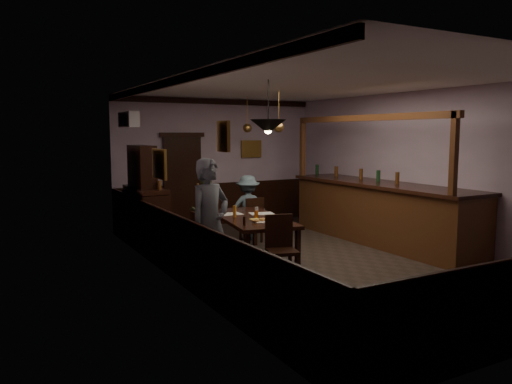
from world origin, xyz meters
TOP-DOWN VIEW (x-y plane):
  - room at (0.00, 0.00)m, footprint 5.01×8.01m
  - dining_table at (-0.90, 0.61)m, footprint 1.35×2.33m
  - chair_far_left at (-1.13, 1.95)m, footprint 0.44×0.44m
  - chair_far_right at (-0.24, 1.80)m, footprint 0.41×0.41m
  - chair_near at (-1.11, -0.69)m, footprint 0.53×0.53m
  - chair_side at (-1.85, 0.55)m, footprint 0.41×0.41m
  - person_standing at (-2.14, -0.45)m, footprint 0.78×0.63m
  - person_seated_left at (-1.09, 2.22)m, footprint 0.64×0.51m
  - person_seated_right at (-0.20, 2.07)m, footprint 0.97×0.73m
  - newspaper_left at (-1.11, 1.04)m, footprint 0.43×0.31m
  - newspaper_right at (-0.59, 0.81)m, footprint 0.48×0.40m
  - napkin at (-0.97, 0.37)m, footprint 0.17×0.17m
  - saucer at (-0.68, 0.03)m, footprint 0.15×0.15m
  - coffee_cup at (-0.69, 0.06)m, footprint 0.09×0.09m
  - pastry_plate at (-1.03, 0.07)m, footprint 0.22×0.22m
  - pastry_ring_a at (-1.11, 0.08)m, footprint 0.13×0.13m
  - pastry_ring_b at (-0.95, 0.12)m, footprint 0.13×0.13m
  - soda_can at (-0.88, 0.49)m, footprint 0.07×0.07m
  - beer_glass at (-1.16, 0.73)m, footprint 0.06×0.06m
  - water_glass at (-0.77, 0.68)m, footprint 0.06×0.06m
  - pepper_mill at (-1.38, -0.05)m, footprint 0.04×0.04m
  - sideboard at (-2.21, 2.53)m, footprint 0.53×1.48m
  - bar_counter at (1.99, 0.54)m, footprint 1.05×4.53m
  - door_back at (-0.90, 3.95)m, footprint 0.90×0.06m
  - ac_unit at (-2.38, 2.90)m, footprint 0.20×0.85m
  - picture_left_small at (-2.46, -1.60)m, footprint 0.04×0.28m
  - picture_left_large at (-2.46, 0.80)m, footprint 0.04×0.62m
  - picture_back at (0.90, 3.96)m, footprint 0.55×0.04m
  - pendant_iron at (-1.03, -0.18)m, footprint 0.56×0.56m
  - pendant_brass_mid at (0.10, 1.36)m, footprint 0.20×0.20m
  - pendant_brass_far at (0.30, 3.03)m, footprint 0.20×0.20m

SIDE VIEW (x-z plane):
  - chair_far_left at x=-1.13m, z-range 0.04..0.93m
  - chair_far_right at x=-0.24m, z-range 0.04..0.96m
  - chair_side at x=-1.85m, z-range 0.04..0.96m
  - chair_near at x=-1.11m, z-range 0.05..1.03m
  - bar_counter at x=1.99m, z-range -0.63..1.91m
  - person_seated_left at x=-1.09m, z-range 0.00..1.28m
  - person_seated_right at x=-0.20m, z-range 0.00..1.33m
  - dining_table at x=-0.90m, z-range 0.31..1.06m
  - napkin at x=-0.97m, z-range 0.75..0.75m
  - newspaper_left at x=-1.11m, z-range 0.75..0.76m
  - newspaper_right at x=-0.59m, z-range 0.75..0.76m
  - saucer at x=-0.68m, z-range 0.75..0.76m
  - pastry_plate at x=-1.03m, z-range 0.75..0.76m
  - sideboard at x=-2.21m, z-range -0.19..1.76m
  - pastry_ring_a at x=-1.11m, z-range 0.77..0.81m
  - pastry_ring_b at x=-0.95m, z-range 0.77..0.81m
  - coffee_cup at x=-0.69m, z-range 0.76..0.84m
  - soda_can at x=-0.88m, z-range 0.75..0.87m
  - pepper_mill at x=-1.38m, z-range 0.75..0.89m
  - water_glass at x=-0.77m, z-range 0.75..0.90m
  - beer_glass at x=-1.16m, z-range 0.75..0.95m
  - person_standing at x=-2.14m, z-range 0.00..1.84m
  - door_back at x=-0.90m, z-range 0.00..2.10m
  - room at x=0.00m, z-range -0.01..3.01m
  - picture_left_large at x=-2.46m, z-range 1.46..1.94m
  - picture_back at x=0.90m, z-range 1.59..2.01m
  - picture_left_small at x=-2.46m, z-range 1.97..2.33m
  - pendant_iron at x=-1.03m, z-range 1.87..2.70m
  - pendant_brass_mid at x=0.10m, z-range 1.89..2.70m
  - pendant_brass_far at x=0.30m, z-range 1.89..2.70m
  - ac_unit at x=-2.38m, z-range 2.30..2.60m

